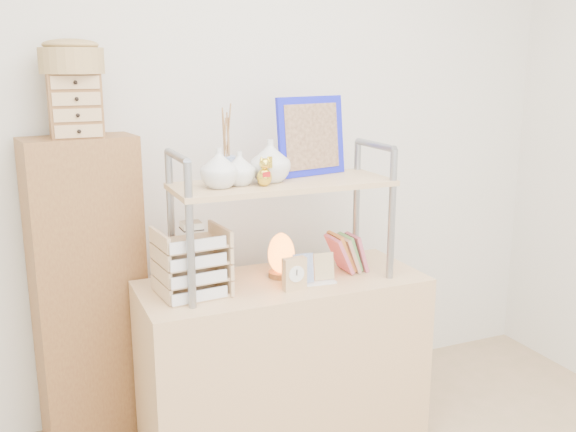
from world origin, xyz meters
name	(u,v)px	position (x,y,z in m)	size (l,w,h in m)	color
room_shell	(396,43)	(0.00, 0.39, 1.69)	(3.42, 3.41, 2.61)	silver
desk	(283,362)	(0.00, 1.20, 0.38)	(1.20, 0.50, 0.75)	tan
cabinet	(89,293)	(-0.75, 1.57, 0.68)	(0.45, 0.24, 1.35)	brown
hutch	(275,178)	(-0.03, 1.21, 1.19)	(0.90, 0.34, 0.76)	gray
letter_tray	(193,266)	(-0.39, 1.18, 0.87)	(0.26, 0.25, 0.30)	tan
salt_lamp	(281,255)	(0.01, 1.25, 0.85)	(0.13, 0.12, 0.19)	brown
desk_clock	(295,274)	(0.00, 1.08, 0.82)	(0.10, 0.05, 0.13)	tan
postcard_stand	(314,275)	(0.10, 1.11, 0.79)	(0.19, 0.07, 0.13)	white
drawer_chest	(75,106)	(-0.75, 1.55, 1.48)	(0.20, 0.16, 0.25)	brown
woven_basket	(72,61)	(-0.75, 1.55, 1.65)	(0.25, 0.25, 0.10)	olive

